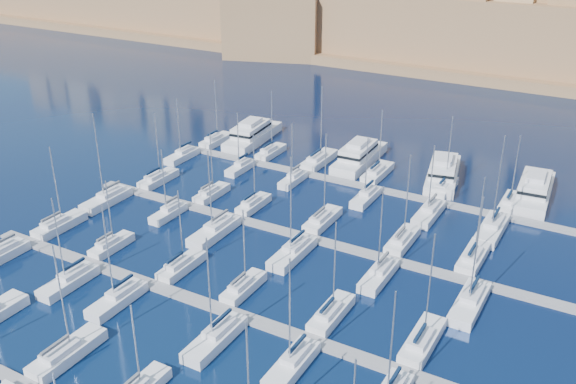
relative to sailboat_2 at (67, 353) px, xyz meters
The scene contains 44 objects.
ground 30.44m from the sailboat_2, 68.17° to the left, with size 600.00×600.00×0.00m, color #040C31.
pontoon_mid_near 19.81m from the sailboat_2, 55.16° to the left, with size 84.00×2.00×0.40m, color slate.
pontoon_mid_far 39.90m from the sailboat_2, 73.52° to the left, with size 84.00×2.00×0.40m, color slate.
pontoon_far 61.31m from the sailboat_2, 79.36° to the left, with size 84.00×2.00×0.40m, color slate.
sailboat_2 is the anchor object (origin of this frame).
sailboat_12 33.09m from the sailboat_2, 138.89° to the left, with size 2.77×9.24×13.96m.
sailboat_13 24.78m from the sailboat_2, 122.21° to the left, with size 2.29×7.63×11.28m.
sailboat_14 21.37m from the sailboat_2, 91.26° to the left, with size 2.53×8.44×12.44m.
sailboat_15 23.42m from the sailboat_2, 64.63° to the left, with size 2.41×8.02×12.23m.
sailboat_16 31.33m from the sailboat_2, 43.46° to the left, with size 2.65×8.82×13.56m.
sailboat_17 40.75m from the sailboat_2, 32.54° to the left, with size 2.87×9.56×14.90m.
sailboat_19 15.59m from the sailboat_2, 135.80° to the left, with size 2.70×8.99×13.62m.
sailboat_20 11.17m from the sailboat_2, 102.98° to the left, with size 2.69×8.95×14.67m.
sailboat_21 16.79m from the sailboat_2, 38.79° to the left, with size 2.91×9.71×14.72m.
sailboat_22 25.59m from the sailboat_2, 25.20° to the left, with size 2.68×8.94×14.88m.
sailboat_24 49.36m from the sailboat_2, 118.02° to the left, with size 2.66×8.86×13.37m.
sailboat_25 44.56m from the sailboat_2, 104.25° to the left, with size 2.43×8.09×11.83m.
sailboat_26 43.19m from the sailboat_2, 93.05° to the left, with size 2.39×7.96×13.21m.
sailboat_27 44.94m from the sailboat_2, 76.63° to the left, with size 2.75×9.17×15.45m.
sailboat_28 49.75m from the sailboat_2, 61.31° to the left, with size 2.71×9.02×14.62m.
sailboat_29 55.84m from the sailboat_2, 51.85° to the left, with size 2.87×9.55×13.35m.
sailboat_30 41.01m from the sailboat_2, 127.74° to the left, with size 2.97×9.89×16.50m.
sailboat_31 35.94m from the sailboat_2, 110.66° to the left, with size 2.23×7.44×12.23m.
sailboat_32 32.26m from the sailboat_2, 94.29° to the left, with size 3.12×10.42×14.51m.
sailboat_33 34.25m from the sailboat_2, 70.70° to the left, with size 3.03×10.10×16.15m.
sailboat_34 41.00m from the sailboat_2, 53.30° to the left, with size 2.70×8.99×14.48m.
sailboat_35 49.19m from the sailboat_2, 41.03° to the left, with size 3.05×10.17×16.22m.
sailboat_36 70.50m from the sailboat_2, 111.52° to the left, with size 2.66×8.88×13.89m.
sailboat_37 66.52m from the sailboat_2, 100.56° to the left, with size 2.55×8.50×13.63m.
sailboat_38 66.39m from the sailboat_2, 91.49° to the left, with size 3.14×10.48×15.72m.
sailboat_39 66.91m from the sailboat_2, 80.81° to the left, with size 2.95×9.83×13.11m.
sailboat_40 69.67m from the sailboat_2, 70.17° to the left, with size 2.64×8.80×14.08m.
sailboat_41 73.99m from the sailboat_2, 61.73° to the left, with size 2.41×8.05×12.86m.
sailboat_42 61.17m from the sailboat_2, 115.76° to the left, with size 2.56×8.55×12.89m.
sailboat_43 57.13m from the sailboat_2, 103.23° to the left, with size 2.25×7.49×12.00m.
sailboat_44 55.61m from the sailboat_2, 91.61° to the left, with size 2.26×7.53×11.85m.
sailboat_45 56.67m from the sailboat_2, 76.69° to the left, with size 2.53×8.42×12.06m.
sailboat_46 59.77m from the sailboat_2, 65.86° to the left, with size 2.90×9.65×12.94m.
sailboat_47 64.20m from the sailboat_2, 57.18° to the left, with size 3.26×10.87×16.61m.
motor_yacht_a 73.22m from the sailboat_2, 105.74° to the left, with size 7.14×18.57×5.25m.
motor_yacht_b 70.36m from the sailboat_2, 85.86° to the left, with size 5.81×17.68×5.25m.
motor_yacht_c 73.50m from the sailboat_2, 72.66° to the left, with size 8.75×18.18×5.25m.
motor_yacht_d 79.98m from the sailboat_2, 61.65° to the left, with size 6.60×18.29×5.25m.
fortified_city 184.38m from the sailboat_2, 86.53° to the left, with size 460.00×108.95×59.52m.
Camera 1 is at (39.16, -66.61, 47.69)m, focal length 40.00 mm.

